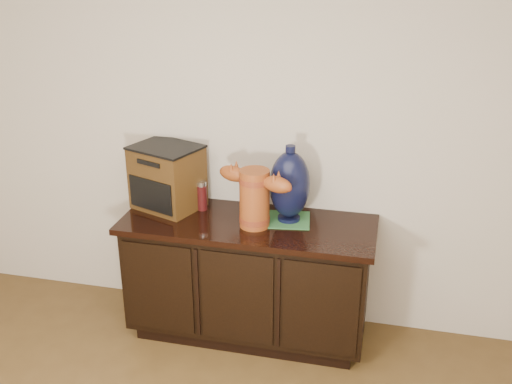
% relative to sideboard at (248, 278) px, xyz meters
% --- Properties ---
extents(sideboard, '(1.46, 0.56, 0.75)m').
position_rel_sideboard_xyz_m(sideboard, '(0.00, 0.00, 0.00)').
color(sideboard, black).
rests_on(sideboard, ground).
extents(terracotta_vessel, '(0.47, 0.25, 0.33)m').
position_rel_sideboard_xyz_m(terracotta_vessel, '(0.05, -0.04, 0.56)').
color(terracotta_vessel, '#9E4A1C').
rests_on(terracotta_vessel, sideboard).
extents(tv_radio, '(0.46, 0.42, 0.38)m').
position_rel_sideboard_xyz_m(tv_radio, '(-0.52, 0.10, 0.56)').
color(tv_radio, '#422A10').
rests_on(tv_radio, sideboard).
extents(green_mat, '(0.27, 0.27, 0.01)m').
position_rel_sideboard_xyz_m(green_mat, '(0.23, 0.07, 0.37)').
color(green_mat, '#2F6837').
rests_on(green_mat, sideboard).
extents(lamp_base, '(0.26, 0.26, 0.45)m').
position_rel_sideboard_xyz_m(lamp_base, '(0.23, 0.07, 0.59)').
color(lamp_base, black).
rests_on(lamp_base, green_mat).
extents(spray_can, '(0.06, 0.06, 0.18)m').
position_rel_sideboard_xyz_m(spray_can, '(-0.31, 0.11, 0.46)').
color(spray_can, '#550E0F').
rests_on(spray_can, sideboard).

